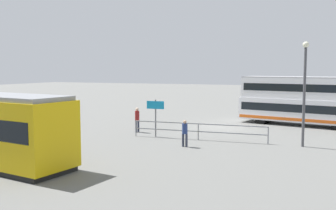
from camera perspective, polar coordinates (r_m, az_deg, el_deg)
The scene contains 7 objects.
ground_plane at distance 30.82m, azimuth 8.08°, elevation -3.25°, with size 160.00×160.00×0.00m, color slate.
double_decker_bus at distance 33.01m, azimuth 19.49°, elevation 0.59°, with size 10.59×4.69×3.96m.
pedestrian_near_railing at distance 28.03m, azimuth -4.59°, elevation -1.92°, with size 0.42×0.42×1.80m.
pedestrian_crossing at distance 22.76m, azimuth 2.50°, elevation -3.96°, with size 0.36×0.34×1.59m.
pedestrian_railing at distance 25.06m, azimuth 4.51°, elevation -3.48°, with size 8.87×0.59×1.08m.
info_sign at distance 25.99m, azimuth -1.87°, elevation -0.87°, with size 1.23×0.16×2.53m.
street_lamp at distance 23.88m, azimuth 19.56°, elevation 2.80°, with size 0.36×0.36×6.18m.
Camera 1 is at (-7.34, 29.58, 4.60)m, focal length 41.17 mm.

